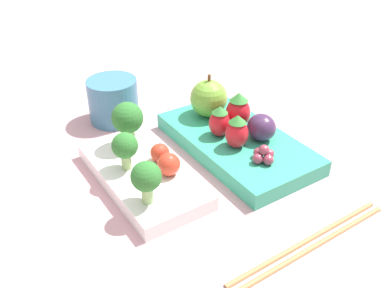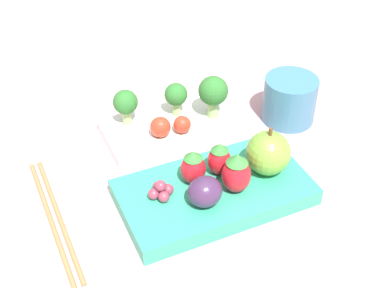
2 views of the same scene
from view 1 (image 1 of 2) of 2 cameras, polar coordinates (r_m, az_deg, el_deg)
name	(u,v)px [view 1 (image 1 of 2)]	position (r m, az deg, el deg)	size (l,w,h in m)	color
ground_plane	(192,170)	(0.55, -0.01, -3.55)	(4.00, 4.00, 0.00)	#C6939E
bento_box_savoury	(142,175)	(0.53, -6.62, -4.15)	(0.19, 0.09, 0.02)	white
bento_box_fruit	(236,143)	(0.58, 5.95, 0.16)	(0.22, 0.12, 0.02)	#33A87F
broccoli_floret_0	(125,147)	(0.51, -8.93, -0.37)	(0.03, 0.03, 0.05)	#93B770
broccoli_floret_1	(146,178)	(0.45, -6.12, -4.51)	(0.03, 0.03, 0.05)	#93B770
broccoli_floret_2	(128,119)	(0.55, -8.59, 3.27)	(0.04, 0.04, 0.06)	#93B770
cherry_tomato_0	(169,164)	(0.50, -3.14, -2.73)	(0.03, 0.03, 0.03)	red
cherry_tomato_1	(160,153)	(0.53, -4.32, -1.19)	(0.02, 0.02, 0.02)	red
apple	(209,98)	(0.61, 2.24, 6.12)	(0.05, 0.05, 0.06)	#70A838
strawberry_0	(238,111)	(0.59, 6.16, 4.42)	(0.03, 0.03, 0.05)	red
strawberry_1	(220,121)	(0.57, 3.69, 3.02)	(0.03, 0.03, 0.04)	red
strawberry_2	(237,132)	(0.55, 6.00, 1.63)	(0.03, 0.03, 0.05)	red
plum	(262,127)	(0.57, 9.26, 2.21)	(0.04, 0.04, 0.04)	#42284C
grape_cluster	(264,155)	(0.53, 9.51, -1.46)	(0.03, 0.03, 0.02)	#93384C
drinking_cup	(113,100)	(0.66, -10.46, 5.75)	(0.07, 0.07, 0.07)	teal
chopsticks_pair	(310,242)	(0.46, 15.49, -12.53)	(0.02, 0.21, 0.01)	#A37547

